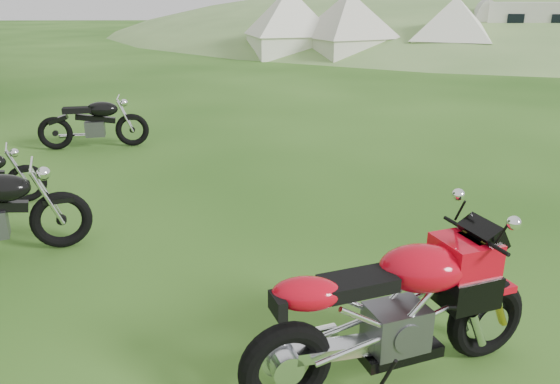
{
  "coord_description": "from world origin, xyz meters",
  "views": [
    {
      "loc": [
        -0.26,
        -5.41,
        2.77
      ],
      "look_at": [
        -0.09,
        0.4,
        0.66
      ],
      "focal_mm": 35.0,
      "sensor_mm": 36.0,
      "label": 1
    }
  ],
  "objects_px": {
    "tent_mid": "(348,27)",
    "sport_motorcycle": "(396,301)",
    "caravan": "(534,30)",
    "tent_left": "(289,25)",
    "vintage_moto_d": "(93,121)",
    "tent_right": "(454,30)"
  },
  "relations": [
    {
      "from": "vintage_moto_d",
      "to": "tent_left",
      "type": "relative_size",
      "value": 0.59
    },
    {
      "from": "sport_motorcycle",
      "to": "tent_right",
      "type": "relative_size",
      "value": 0.73
    },
    {
      "from": "tent_left",
      "to": "tent_mid",
      "type": "distance_m",
      "value": 2.82
    },
    {
      "from": "tent_mid",
      "to": "caravan",
      "type": "xyz_separation_m",
      "value": [
        8.38,
        0.03,
        -0.15
      ]
    },
    {
      "from": "tent_mid",
      "to": "tent_right",
      "type": "xyz_separation_m",
      "value": [
        4.4,
        -0.96,
        -0.06
      ]
    },
    {
      "from": "caravan",
      "to": "sport_motorcycle",
      "type": "bearing_deg",
      "value": -101.99
    },
    {
      "from": "vintage_moto_d",
      "to": "tent_right",
      "type": "xyz_separation_m",
      "value": [
        11.37,
        13.83,
        0.83
      ]
    },
    {
      "from": "sport_motorcycle",
      "to": "caravan",
      "type": "xyz_separation_m",
      "value": [
        11.19,
        21.62,
        0.56
      ]
    },
    {
      "from": "tent_mid",
      "to": "tent_right",
      "type": "relative_size",
      "value": 1.04
    },
    {
      "from": "sport_motorcycle",
      "to": "tent_right",
      "type": "distance_m",
      "value": 21.86
    },
    {
      "from": "tent_left",
      "to": "caravan",
      "type": "bearing_deg",
      "value": -18.64
    },
    {
      "from": "vintage_moto_d",
      "to": "tent_right",
      "type": "relative_size",
      "value": 0.63
    },
    {
      "from": "tent_left",
      "to": "tent_right",
      "type": "xyz_separation_m",
      "value": [
        6.97,
        -2.12,
        -0.1
      ]
    },
    {
      "from": "tent_mid",
      "to": "sport_motorcycle",
      "type": "bearing_deg",
      "value": -120.25
    },
    {
      "from": "sport_motorcycle",
      "to": "tent_left",
      "type": "height_order",
      "value": "tent_left"
    },
    {
      "from": "vintage_moto_d",
      "to": "tent_mid",
      "type": "distance_m",
      "value": 16.38
    },
    {
      "from": "tent_left",
      "to": "vintage_moto_d",
      "type": "bearing_deg",
      "value": -118.19
    },
    {
      "from": "tent_left",
      "to": "tent_right",
      "type": "distance_m",
      "value": 7.28
    },
    {
      "from": "vintage_moto_d",
      "to": "caravan",
      "type": "relative_size",
      "value": 0.37
    },
    {
      "from": "tent_mid",
      "to": "tent_right",
      "type": "distance_m",
      "value": 4.5
    },
    {
      "from": "caravan",
      "to": "tent_mid",
      "type": "bearing_deg",
      "value": -164.39
    },
    {
      "from": "vintage_moto_d",
      "to": "caravan",
      "type": "bearing_deg",
      "value": 34.4
    }
  ]
}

